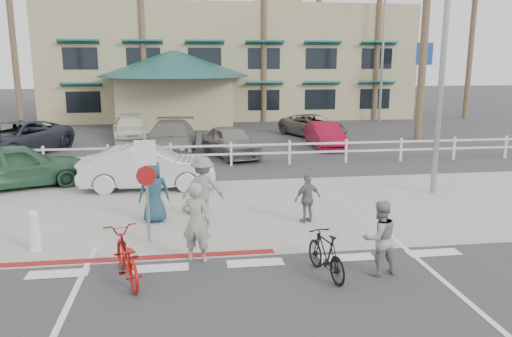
{
  "coord_description": "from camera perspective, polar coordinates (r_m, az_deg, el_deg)",
  "views": [
    {
      "loc": [
        -1.36,
        -9.17,
        4.21
      ],
      "look_at": [
        0.37,
        3.12,
        1.5
      ],
      "focal_mm": 35.0,
      "sensor_mm": 36.0,
      "label": 1
    }
  ],
  "objects": [
    {
      "name": "palm_5",
      "position": [
        34.67,
        0.92,
        16.09
      ],
      "size": [
        4.0,
        4.0,
        13.0
      ],
      "primitive_type": null,
      "color": "black",
      "rests_on": "ground"
    },
    {
      "name": "sidewalk_plaza",
      "position": [
        14.37,
        -2.24,
        -4.71
      ],
      "size": [
        22.0,
        7.0,
        0.01
      ],
      "primitive_type": "cube",
      "color": "gray",
      "rests_on": "ground"
    },
    {
      "name": "bike_path",
      "position": [
        8.42,
        2.48,
        -17.65
      ],
      "size": [
        12.0,
        16.0,
        0.01
      ],
      "primitive_type": "cube",
      "color": "#333335",
      "rests_on": "ground"
    },
    {
      "name": "palm_3",
      "position": [
        34.39,
        -12.95,
        16.66
      ],
      "size": [
        4.0,
        4.0,
        14.0
      ],
      "primitive_type": null,
      "color": "black",
      "rests_on": "ground"
    },
    {
      "name": "rider_red",
      "position": [
        10.62,
        -6.85,
        -6.13
      ],
      "size": [
        0.73,
        0.6,
        1.73
      ],
      "primitive_type": "imported",
      "rotation": [
        0.0,
        0.0,
        2.81
      ],
      "color": "gray",
      "rests_on": "ground"
    },
    {
      "name": "bollard_0",
      "position": [
        12.27,
        -24.03,
        -6.52
      ],
      "size": [
        0.26,
        0.26,
        0.95
      ],
      "primitive_type": null,
      "color": "silver",
      "rests_on": "ground"
    },
    {
      "name": "lot_car_5",
      "position": [
        28.14,
        6.48,
        4.88
      ],
      "size": [
        3.57,
        4.86,
        1.23
      ],
      "primitive_type": "imported",
      "rotation": [
        0.0,
        0.0,
        0.39
      ],
      "color": "#5E5650",
      "rests_on": "ground"
    },
    {
      "name": "parking_lot",
      "position": [
        27.53,
        -5.11,
        3.47
      ],
      "size": [
        50.0,
        16.0,
        0.01
      ],
      "primitive_type": "cube",
      "color": "#333335",
      "rests_on": "ground"
    },
    {
      "name": "lot_car_1",
      "position": [
        22.76,
        -9.73,
        3.4
      ],
      "size": [
        2.51,
        5.37,
        1.52
      ],
      "primitive_type": "imported",
      "rotation": [
        0.0,
        0.0,
        -0.08
      ],
      "color": "slate",
      "rests_on": "ground"
    },
    {
      "name": "streetlight_0",
      "position": [
        16.65,
        20.67,
        12.54
      ],
      "size": [
        0.6,
        2.0,
        9.0
      ],
      "primitive_type": null,
      "color": "gray",
      "rests_on": "ground"
    },
    {
      "name": "pedestrian_child",
      "position": [
        13.15,
        5.92,
        -3.44
      ],
      "size": [
        0.83,
        0.56,
        1.31
      ],
      "primitive_type": "imported",
      "rotation": [
        0.0,
        0.0,
        3.48
      ],
      "color": "slate",
      "rests_on": "ground"
    },
    {
      "name": "palm_4",
      "position": [
        35.35,
        -6.07,
        17.58
      ],
      "size": [
        4.0,
        4.0,
        15.0
      ],
      "primitive_type": null,
      "color": "black",
      "rests_on": "ground"
    },
    {
      "name": "pedestrian_a",
      "position": [
        13.4,
        -6.09,
        -2.26
      ],
      "size": [
        1.14,
        0.69,
        1.71
      ],
      "primitive_type": "imported",
      "rotation": [
        0.0,
        0.0,
        3.09
      ],
      "color": "slate",
      "rests_on": "ground"
    },
    {
      "name": "palm_9",
      "position": [
        39.84,
        23.53,
        14.62
      ],
      "size": [
        4.0,
        4.0,
        13.0
      ],
      "primitive_type": null,
      "color": "black",
      "rests_on": "ground"
    },
    {
      "name": "building",
      "position": [
        40.34,
        -3.35,
        14.33
      ],
      "size": [
        28.0,
        16.0,
        11.3
      ],
      "primitive_type": null,
      "color": "tan",
      "rests_on": "ground"
    },
    {
      "name": "lot_car_2",
      "position": [
        22.13,
        -2.94,
        3.1
      ],
      "size": [
        2.73,
        4.27,
        1.35
      ],
      "primitive_type": "imported",
      "rotation": [
        0.0,
        0.0,
        0.31
      ],
      "color": "gray",
      "rests_on": "ground"
    },
    {
      "name": "streetlight_1",
      "position": [
        35.77,
        14.27,
        12.8
      ],
      "size": [
        0.6,
        2.0,
        9.5
      ],
      "primitive_type": null,
      "color": "gray",
      "rests_on": "ground"
    },
    {
      "name": "palm_8",
      "position": [
        39.36,
        18.98,
        16.46
      ],
      "size": [
        4.0,
        4.0,
        15.0
      ],
      "primitive_type": null,
      "color": "black",
      "rests_on": "ground"
    },
    {
      "name": "palm_2",
      "position": [
        35.99,
        -19.57,
        17.67
      ],
      "size": [
        4.0,
        4.0,
        16.0
      ],
      "primitive_type": null,
      "color": "black",
      "rests_on": "ground"
    },
    {
      "name": "palm_1",
      "position": [
        35.86,
        -26.19,
        14.75
      ],
      "size": [
        4.0,
        4.0,
        13.0
      ],
      "primitive_type": null,
      "color": "black",
      "rests_on": "ground"
    },
    {
      "name": "bike_red",
      "position": [
        10.08,
        -14.63,
        -9.72
      ],
      "size": [
        1.19,
        2.0,
        0.99
      ],
      "primitive_type": "imported",
      "rotation": [
        0.0,
        0.0,
        3.44
      ],
      "color": "#9B110B",
      "rests_on": "ground"
    },
    {
      "name": "curb_red",
      "position": [
        11.31,
        -16.0,
        -9.99
      ],
      "size": [
        7.0,
        0.25,
        0.02
      ],
      "primitive_type": "cube",
      "color": "maroon",
      "rests_on": "ground"
    },
    {
      "name": "car_white_sedan",
      "position": [
        16.91,
        -12.22,
        0.14
      ],
      "size": [
        4.45,
        1.66,
        1.45
      ],
      "primitive_type": "imported",
      "rotation": [
        0.0,
        0.0,
        1.54
      ],
      "color": "silver",
      "rests_on": "ground"
    },
    {
      "name": "rail_fence",
      "position": [
        20.11,
        -2.58,
        1.66
      ],
      "size": [
        29.4,
        0.16,
        1.0
      ],
      "primitive_type": null,
      "color": "silver",
      "rests_on": "ground"
    },
    {
      "name": "lot_car_3",
      "position": [
        24.66,
        7.9,
        3.82
      ],
      "size": [
        1.44,
        3.79,
        1.24
      ],
      "primitive_type": "imported",
      "rotation": [
        0.0,
        0.0,
        -0.03
      ],
      "color": "maroon",
      "rests_on": "ground"
    },
    {
      "name": "palm_7",
      "position": [
        36.8,
        13.86,
        16.31
      ],
      "size": [
        4.0,
        4.0,
        14.0
      ],
      "primitive_type": null,
      "color": "black",
      "rests_on": "ground"
    },
    {
      "name": "info_sign",
      "position": [
        34.78,
        18.45,
        9.36
      ],
      "size": [
        1.2,
        0.16,
        5.6
      ],
      "primitive_type": null,
      "color": "navy",
      "rests_on": "ground"
    },
    {
      "name": "palm_11",
      "position": [
        28.18,
        18.93,
        17.36
      ],
      "size": [
        4.0,
        4.0,
        14.0
      ],
      "primitive_type": null,
      "color": "black",
      "rests_on": "ground"
    },
    {
      "name": "lot_car_4",
      "position": [
        27.49,
        -14.17,
        4.46
      ],
      "size": [
        2.42,
        4.58,
        1.27
      ],
      "primitive_type": "imported",
      "rotation": [
        0.0,
        0.0,
        0.15
      ],
      "color": "silver",
      "rests_on": "ground"
    },
    {
      "name": "sign_post",
      "position": [
        11.74,
        -12.39,
        -1.58
      ],
      "size": [
        0.5,
        0.1,
        2.9
      ],
      "primitive_type": null,
      "color": "gray",
      "rests_on": "ground"
    },
    {
      "name": "ground",
      "position": [
        10.18,
        0.39,
        -12.11
      ],
      "size": [
        140.0,
        140.0,
        0.0
      ],
      "primitive_type": "plane",
      "color": "#333335"
    },
    {
      "name": "rider_black",
      "position": [
        10.25,
        13.92,
        -7.71
      ],
      "size": [
        0.84,
        0.72,
        1.53
      ],
      "primitive_type": "imported",
      "rotation": [
        0.0,
        0.0,
        3.34
      ],
      "color": "gray",
      "rests_on": "ground"
    },
    {
      "name": "cross_street",
      "position": [
        18.22,
        -3.52,
        -1.06
      ],
      "size": [
        40.0,
        5.0,
        0.01
      ],
      "primitive_type": "cube",
      "color": "#333335",
      "rests_on": "ground"
    },
    {
      "name": "car_red_compact",
      "position": [
        18.47,
        -25.62,
        0.3
      ],
      "size": [
        4.76,
        3.17,
        1.51
      ],
      "primitive_type": "imported",
      "rotation": [
        0.0,
        0.0,
        1.92
      ],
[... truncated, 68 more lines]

